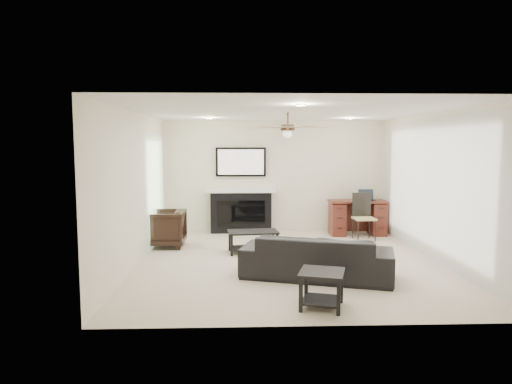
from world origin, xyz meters
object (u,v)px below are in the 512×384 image
coffee_table (253,242)px  desk (357,218)px  sofa (317,256)px  armchair (164,228)px  fireplace_unit (241,190)px

coffee_table → desk: desk is taller
sofa → armchair: size_ratio=2.81×
armchair → coffee_table: 1.79m
fireplace_unit → sofa: bearing=-72.4°
sofa → coffee_table: size_ratio=2.45×
sofa → coffee_table: (-0.90, 1.60, -0.12)m
armchair → desk: desk is taller
sofa → armchair: bearing=-23.3°
sofa → fireplace_unit: 3.74m
armchair → fireplace_unit: 2.10m
armchair → fireplace_unit: size_ratio=0.41×
sofa → desk: bearing=-98.0°
armchair → coffee_table: (1.70, -0.55, -0.16)m
armchair → coffee_table: armchair is taller
sofa → armchair: armchair is taller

